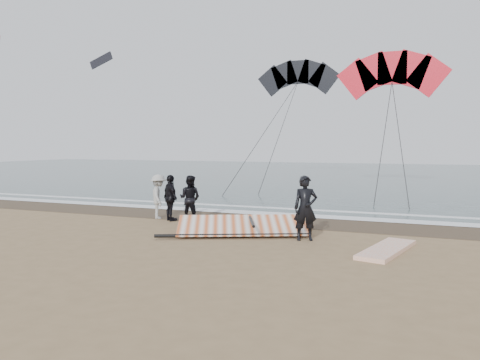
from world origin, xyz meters
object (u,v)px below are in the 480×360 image
object	(u,v)px
board_white	(387,249)
board_cream	(254,226)
sail_rig	(242,227)
man_main	(305,208)

from	to	relation	value
board_white	board_cream	xyz separation A→B (m)	(-4.47, 2.02, -0.01)
board_cream	sail_rig	size ratio (longest dim) A/B	0.52
board_white	sail_rig	bearing A→B (deg)	-178.54
man_main	board_cream	bearing A→B (deg)	123.39
man_main	board_cream	xyz separation A→B (m)	(-2.10, 1.37, -0.91)
board_white	board_cream	bearing A→B (deg)	168.92
man_main	sail_rig	xyz separation A→B (m)	(-2.12, 0.29, -0.77)
man_main	board_white	world-z (taller)	man_main
man_main	board_white	bearing A→B (deg)	-38.66
board_white	board_cream	size ratio (longest dim) A/B	1.22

